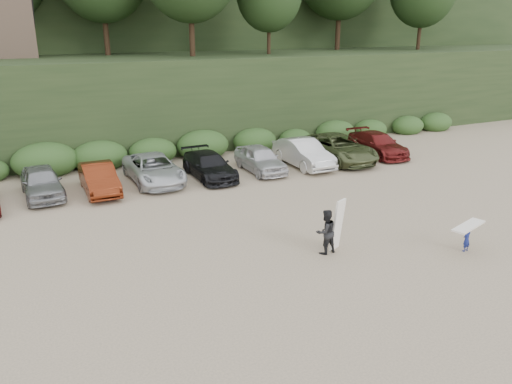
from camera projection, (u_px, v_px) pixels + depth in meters
ground at (310, 242)px, 19.48m from camera, size 120.00×120.00×0.00m
parked_cars at (157, 170)px, 26.40m from camera, size 33.77×6.17×1.63m
child_surfer at (467, 233)px, 18.52m from camera, size 1.82×1.00×1.05m
adult_surfer at (327, 231)px, 18.34m from camera, size 1.32×0.72×2.01m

